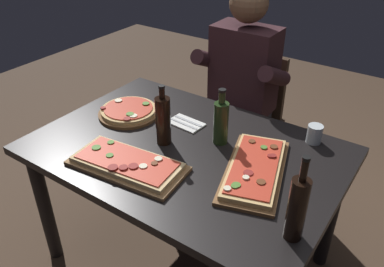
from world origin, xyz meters
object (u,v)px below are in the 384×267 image
object	(u,v)px
pizza_rectangular_front	(127,164)
pizza_round_far	(129,111)
dining_table	(186,164)
tumbler_near_camera	(314,135)
wine_bottle_dark	(297,208)
seated_diner	(240,85)
pizza_rectangular_left	(255,169)
oil_bottle_amber	(163,120)
vinegar_bottle_green	(221,122)
diner_chair	(246,114)

from	to	relation	value
pizza_rectangular_front	pizza_round_far	distance (m)	0.47
dining_table	tumbler_near_camera	xyz separation A→B (m)	(0.47, 0.38, 0.13)
wine_bottle_dark	seated_diner	xyz separation A→B (m)	(-0.74, 0.97, -0.13)
pizza_rectangular_left	oil_bottle_amber	xyz separation A→B (m)	(-0.46, -0.03, 0.10)
pizza_round_far	vinegar_bottle_green	bearing A→B (deg)	5.19
pizza_rectangular_front	pizza_rectangular_left	xyz separation A→B (m)	(0.46, 0.28, -0.00)
oil_bottle_amber	seated_diner	distance (m)	0.77
oil_bottle_amber	diner_chair	distance (m)	0.95
seated_diner	pizza_rectangular_front	bearing A→B (deg)	-89.63
wine_bottle_dark	tumbler_near_camera	xyz separation A→B (m)	(-0.15, 0.62, -0.09)
vinegar_bottle_green	diner_chair	size ratio (longest dim) A/B	0.31
wine_bottle_dark	diner_chair	world-z (taller)	wine_bottle_dark
pizza_round_far	oil_bottle_amber	bearing A→B (deg)	-18.03
wine_bottle_dark	vinegar_bottle_green	size ratio (longest dim) A/B	1.22
dining_table	vinegar_bottle_green	bearing A→B (deg)	50.66
oil_bottle_amber	vinegar_bottle_green	xyz separation A→B (m)	(0.22, 0.15, -0.01)
pizza_rectangular_left	diner_chair	size ratio (longest dim) A/B	0.64
pizza_rectangular_left	oil_bottle_amber	size ratio (longest dim) A/B	1.89
oil_bottle_amber	tumbler_near_camera	bearing A→B (deg)	34.88
diner_chair	oil_bottle_amber	bearing A→B (deg)	-89.18
tumbler_near_camera	seated_diner	bearing A→B (deg)	148.95
pizza_rectangular_left	vinegar_bottle_green	size ratio (longest dim) A/B	2.02
pizza_rectangular_left	pizza_round_far	xyz separation A→B (m)	(-0.78, 0.07, -0.00)
oil_bottle_amber	seated_diner	world-z (taller)	seated_diner
pizza_rectangular_left	diner_chair	xyz separation A→B (m)	(-0.47, 0.85, -0.27)
oil_bottle_amber	pizza_round_far	bearing A→B (deg)	161.97
pizza_rectangular_front	tumbler_near_camera	size ratio (longest dim) A/B	6.00
wine_bottle_dark	vinegar_bottle_green	xyz separation A→B (m)	(-0.51, 0.37, -0.02)
pizza_rectangular_front	pizza_rectangular_left	bearing A→B (deg)	30.79
dining_table	diner_chair	world-z (taller)	diner_chair
wine_bottle_dark	diner_chair	xyz separation A→B (m)	(-0.74, 1.09, -0.38)
vinegar_bottle_green	tumbler_near_camera	world-z (taller)	vinegar_bottle_green
vinegar_bottle_green	pizza_rectangular_left	bearing A→B (deg)	-26.41
dining_table	oil_bottle_amber	distance (m)	0.24
diner_chair	seated_diner	world-z (taller)	seated_diner
pizza_round_far	oil_bottle_amber	size ratio (longest dim) A/B	1.09
pizza_rectangular_front	wine_bottle_dark	size ratio (longest dim) A/B	1.58
oil_bottle_amber	wine_bottle_dark	bearing A→B (deg)	-16.50
dining_table	seated_diner	world-z (taller)	seated_diner
pizza_round_far	dining_table	bearing A→B (deg)	-10.74
dining_table	diner_chair	xyz separation A→B (m)	(-0.12, 0.86, -0.16)
diner_chair	seated_diner	bearing A→B (deg)	-90.00
diner_chair	wine_bottle_dark	bearing A→B (deg)	-55.86
pizza_rectangular_front	tumbler_near_camera	world-z (taller)	tumbler_near_camera
pizza_rectangular_front	pizza_round_far	world-z (taller)	same
wine_bottle_dark	tumbler_near_camera	bearing A→B (deg)	103.76
dining_table	vinegar_bottle_green	size ratio (longest dim) A/B	5.11
seated_diner	wine_bottle_dark	bearing A→B (deg)	-52.71
diner_chair	pizza_rectangular_front	bearing A→B (deg)	-89.67
pizza_rectangular_front	pizza_round_far	xyz separation A→B (m)	(-0.31, 0.35, -0.00)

